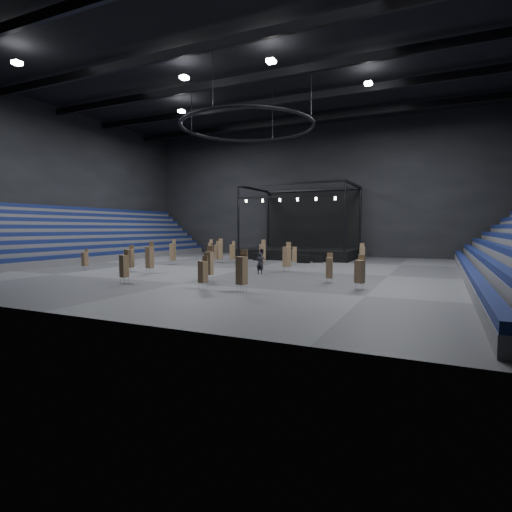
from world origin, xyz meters
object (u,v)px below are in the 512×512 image
at_px(flight_case_left, 259,257).
at_px(chair_stack_12, 329,267).
at_px(flight_case_mid, 304,259).
at_px(chair_stack_5, 287,256).
at_px(chair_stack_6, 232,252).
at_px(chair_stack_13, 211,249).
at_px(man_center, 260,263).
at_px(chair_stack_14, 124,266).
at_px(chair_stack_15, 203,271).
at_px(crew_member, 262,259).
at_px(chair_stack_1, 150,257).
at_px(chair_stack_9, 294,255).
at_px(chair_stack_10, 130,258).
at_px(chair_stack_3, 173,251).
at_px(chair_stack_11, 360,271).
at_px(stage, 303,246).
at_px(chair_stack_7, 209,263).
at_px(chair_stack_2, 362,254).
at_px(chair_stack_4, 242,270).
at_px(chair_stack_17, 85,259).
at_px(flight_case_right, 318,259).
at_px(chair_stack_16, 221,251).
at_px(chair_stack_8, 263,253).
at_px(chair_stack_0, 217,251).

distance_m(flight_case_left, chair_stack_12, 20.20).
bearing_deg(flight_case_mid, chair_stack_5, -80.99).
height_order(chair_stack_5, chair_stack_6, chair_stack_5).
xyz_separation_m(chair_stack_13, man_center, (11.56, -11.15, -0.34)).
relative_size(chair_stack_14, chair_stack_15, 1.11).
distance_m(chair_stack_13, man_center, 16.07).
relative_size(chair_stack_6, crew_member, 1.26).
relative_size(chair_stack_1, chair_stack_9, 1.41).
bearing_deg(chair_stack_14, man_center, 64.23).
bearing_deg(flight_case_left, chair_stack_10, -107.11).
xyz_separation_m(chair_stack_3, chair_stack_11, (21.11, -9.46, -0.19)).
bearing_deg(chair_stack_11, stage, 135.57).
bearing_deg(chair_stack_13, chair_stack_14, -79.11).
height_order(chair_stack_7, chair_stack_12, chair_stack_7).
bearing_deg(chair_stack_9, chair_stack_7, -109.58).
bearing_deg(stage, chair_stack_2, -43.79).
relative_size(chair_stack_4, chair_stack_13, 1.03).
bearing_deg(chair_stack_9, chair_stack_4, -93.86).
bearing_deg(chair_stack_10, chair_stack_17, -176.91).
height_order(flight_case_right, chair_stack_11, chair_stack_11).
bearing_deg(chair_stack_13, chair_stack_4, -58.04).
distance_m(chair_stack_9, chair_stack_16, 8.33).
xyz_separation_m(chair_stack_14, chair_stack_17, (-9.32, 5.01, -0.18)).
bearing_deg(chair_stack_1, chair_stack_15, -27.12).
distance_m(chair_stack_9, chair_stack_10, 16.17).
relative_size(chair_stack_6, chair_stack_15, 1.15).
bearing_deg(flight_case_right, flight_case_left, 179.37).
bearing_deg(man_center, chair_stack_3, -17.98).
bearing_deg(chair_stack_13, chair_stack_15, -63.52).
bearing_deg(chair_stack_14, chair_stack_16, 106.65).
relative_size(flight_case_mid, chair_stack_16, 0.49).
distance_m(chair_stack_10, man_center, 11.34).
bearing_deg(chair_stack_3, chair_stack_15, -32.76).
relative_size(flight_case_right, chair_stack_13, 0.45).
bearing_deg(stage, chair_stack_12, -67.41).
xyz_separation_m(chair_stack_1, chair_stack_17, (-6.94, -0.53, -0.35)).
bearing_deg(chair_stack_5, man_center, -98.73).
relative_size(flight_case_left, chair_stack_11, 0.61).
height_order(chair_stack_4, chair_stack_8, chair_stack_8).
distance_m(stage, chair_stack_12, 24.27).
distance_m(chair_stack_0, chair_stack_9, 8.99).
bearing_deg(chair_stack_6, flight_case_left, 95.05).
relative_size(chair_stack_15, man_center, 1.15).
bearing_deg(chair_stack_9, chair_stack_14, -122.75).
height_order(chair_stack_6, chair_stack_17, chair_stack_6).
xyz_separation_m(chair_stack_5, chair_stack_10, (-12.30, -5.79, -0.14)).
height_order(chair_stack_2, chair_stack_9, chair_stack_2).
xyz_separation_m(flight_case_mid, chair_stack_13, (-11.57, -0.41, 0.81)).
distance_m(chair_stack_4, chair_stack_6, 20.33).
bearing_deg(chair_stack_9, crew_member, -118.86).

